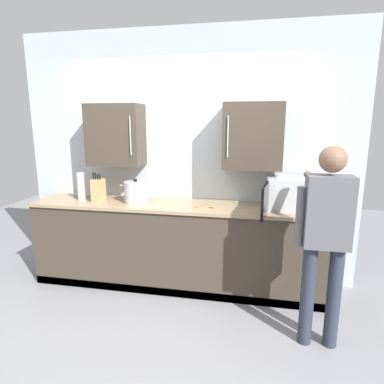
# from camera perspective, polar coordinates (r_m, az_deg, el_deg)

# --- Properties ---
(ground_plane) EXTENTS (9.19, 9.19, 0.00)m
(ground_plane) POSITION_cam_1_polar(r_m,az_deg,el_deg) (3.25, -5.14, -21.48)
(ground_plane) COLOR gray
(back_wall_tiled) EXTENTS (3.81, 0.44, 2.80)m
(back_wall_tiled) POSITION_cam_1_polar(r_m,az_deg,el_deg) (3.69, -1.25, 6.73)
(back_wall_tiled) COLOR #B2BCC1
(back_wall_tiled) RESTS_ON ground_plane
(counter_unit) EXTENTS (3.26, 0.60, 0.94)m
(counter_unit) POSITION_cam_1_polar(r_m,az_deg,el_deg) (3.63, -2.21, -9.38)
(counter_unit) COLOR #3D3328
(counter_unit) RESTS_ON ground_plane
(microwave_oven) EXTENTS (0.62, 0.77, 0.32)m
(microwave_oven) POSITION_cam_1_polar(r_m,az_deg,el_deg) (3.40, 17.20, -0.24)
(microwave_oven) COLOR #B7BABF
(microwave_oven) RESTS_ON counter_unit
(knife_block) EXTENTS (0.11, 0.15, 0.33)m
(knife_block) POSITION_cam_1_polar(r_m,az_deg,el_deg) (3.75, -16.15, 0.38)
(knife_block) COLOR tan
(knife_block) RESTS_ON counter_unit
(wooden_spoon) EXTENTS (0.21, 0.20, 0.02)m
(wooden_spoon) POSITION_cam_1_polar(r_m,az_deg,el_deg) (3.37, 2.55, -2.46)
(wooden_spoon) COLOR #A37547
(wooden_spoon) RESTS_ON counter_unit
(thermos_flask) EXTENTS (0.09, 0.09, 0.31)m
(thermos_flask) POSITION_cam_1_polar(r_m,az_deg,el_deg) (3.85, -18.96, 0.97)
(thermos_flask) COLOR #B7BABF
(thermos_flask) RESTS_ON counter_unit
(stock_pot) EXTENTS (0.35, 0.25, 0.26)m
(stock_pot) POSITION_cam_1_polar(r_m,az_deg,el_deg) (3.58, -9.87, 0.01)
(stock_pot) COLOR #B7BABF
(stock_pot) RESTS_ON counter_unit
(person_figure) EXTENTS (0.44, 0.60, 1.63)m
(person_figure) POSITION_cam_1_polar(r_m,az_deg,el_deg) (2.72, 22.41, -6.34)
(person_figure) COLOR #282D3D
(person_figure) RESTS_ON ground_plane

